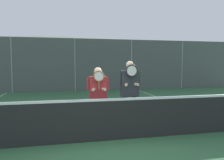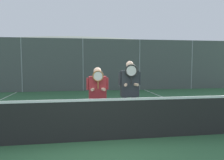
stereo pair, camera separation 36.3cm
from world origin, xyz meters
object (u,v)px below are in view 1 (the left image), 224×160
object	(u,v)px
car_left_of_center	(40,75)
car_center	(110,75)
player_leftmost	(98,93)
player_center_left	(130,89)

from	to	relation	value
car_left_of_center	car_center	world-z (taller)	car_left_of_center
player_leftmost	player_center_left	xyz separation A→B (m)	(0.87, -0.01, 0.10)
car_left_of_center	player_leftmost	bearing A→B (deg)	-76.87
player_leftmost	car_left_of_center	world-z (taller)	car_left_of_center
player_center_left	car_left_of_center	xyz separation A→B (m)	(-3.53, 11.43, -0.21)
player_leftmost	car_center	size ratio (longest dim) A/B	0.36
player_leftmost	player_center_left	world-z (taller)	player_center_left
player_center_left	player_leftmost	bearing A→B (deg)	179.17
car_left_of_center	car_center	size ratio (longest dim) A/B	0.88
player_leftmost	car_center	distance (m)	11.23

